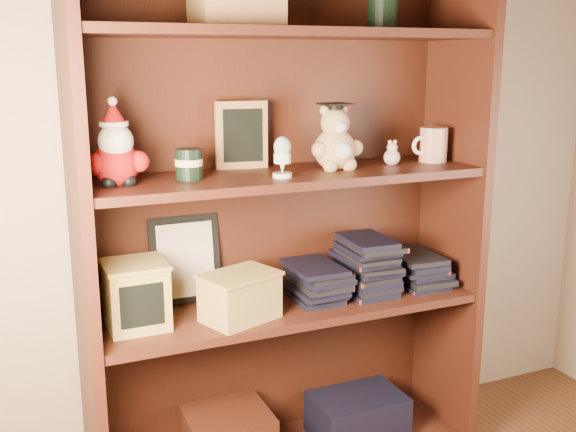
% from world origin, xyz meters
% --- Properties ---
extents(bookcase, '(1.20, 0.35, 1.60)m').
position_xyz_m(bookcase, '(0.19, 1.36, 0.78)').
color(bookcase, '#401C12').
rests_on(bookcase, ground).
extents(shelf_lower, '(1.14, 0.33, 0.02)m').
position_xyz_m(shelf_lower, '(0.20, 1.30, 0.54)').
color(shelf_lower, '#401C12').
rests_on(shelf_lower, ground).
extents(shelf_upper, '(1.14, 0.33, 0.02)m').
position_xyz_m(shelf_upper, '(0.20, 1.30, 0.94)').
color(shelf_upper, '#401C12').
rests_on(shelf_upper, ground).
extents(santa_plush, '(0.17, 0.12, 0.23)m').
position_xyz_m(santa_plush, '(-0.29, 1.30, 1.03)').
color(santa_plush, '#A50F0F').
rests_on(santa_plush, shelf_upper).
extents(teachers_tin, '(0.07, 0.07, 0.08)m').
position_xyz_m(teachers_tin, '(-0.09, 1.30, 0.99)').
color(teachers_tin, black).
rests_on(teachers_tin, shelf_upper).
extents(chalkboard_plaque, '(0.16, 0.09, 0.20)m').
position_xyz_m(chalkboard_plaque, '(0.10, 1.42, 1.05)').
color(chalkboard_plaque, '#9E7547').
rests_on(chalkboard_plaque, shelf_upper).
extents(egg_cup, '(0.05, 0.05, 0.11)m').
position_xyz_m(egg_cup, '(0.15, 1.23, 1.01)').
color(egg_cup, white).
rests_on(egg_cup, shelf_upper).
extents(grad_teddy_bear, '(0.16, 0.14, 0.20)m').
position_xyz_m(grad_teddy_bear, '(0.35, 1.30, 1.03)').
color(grad_teddy_bear, tan).
rests_on(grad_teddy_bear, shelf_upper).
extents(pink_figurine, '(0.05, 0.05, 0.08)m').
position_xyz_m(pink_figurine, '(0.55, 1.31, 0.98)').
color(pink_figurine, beige).
rests_on(pink_figurine, shelf_upper).
extents(teacher_mug, '(0.12, 0.09, 0.11)m').
position_xyz_m(teacher_mug, '(0.69, 1.30, 1.00)').
color(teacher_mug, silver).
rests_on(teacher_mug, shelf_upper).
extents(certificate_frame, '(0.21, 0.05, 0.26)m').
position_xyz_m(certificate_frame, '(-0.08, 1.44, 0.68)').
color(certificate_frame, black).
rests_on(certificate_frame, shelf_lower).
extents(treats_box, '(0.17, 0.17, 0.18)m').
position_xyz_m(treats_box, '(-0.26, 1.30, 0.64)').
color(treats_box, tan).
rests_on(treats_box, shelf_lower).
extents(pencils_box, '(0.25, 0.21, 0.14)m').
position_xyz_m(pencils_box, '(0.02, 1.24, 0.62)').
color(pencils_box, tan).
rests_on(pencils_box, shelf_lower).
extents(book_stack_left, '(0.14, 0.20, 0.11)m').
position_xyz_m(book_stack_left, '(0.29, 1.30, 0.61)').
color(book_stack_left, black).
rests_on(book_stack_left, shelf_lower).
extents(book_stack_mid, '(0.14, 0.20, 0.18)m').
position_xyz_m(book_stack_mid, '(0.47, 1.30, 0.64)').
color(book_stack_mid, black).
rests_on(book_stack_mid, shelf_lower).
extents(book_stack_right, '(0.14, 0.20, 0.10)m').
position_xyz_m(book_stack_right, '(0.66, 1.30, 0.60)').
color(book_stack_right, black).
rests_on(book_stack_right, shelf_lower).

